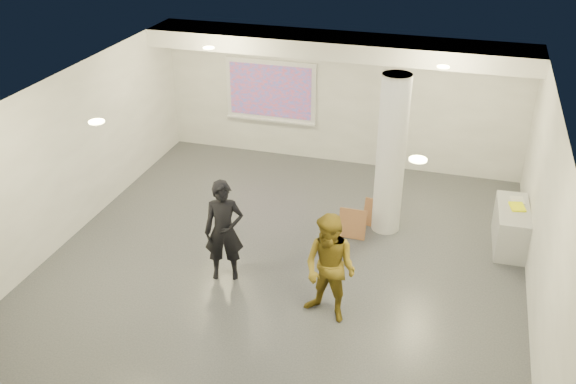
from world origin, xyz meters
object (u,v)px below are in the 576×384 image
(projection_screen, at_px, (271,92))
(credenza, at_px, (511,227))
(column, at_px, (391,156))
(woman, at_px, (224,231))
(man, at_px, (330,269))

(projection_screen, bearing_deg, credenza, -26.34)
(projection_screen, distance_m, credenza, 6.05)
(column, xyz_separation_m, woman, (-2.31, -2.31, -0.62))
(woman, bearing_deg, credenza, 9.09)
(column, distance_m, woman, 3.32)
(projection_screen, relative_size, man, 1.21)
(projection_screen, xyz_separation_m, woman, (0.79, -4.96, -0.65))
(projection_screen, xyz_separation_m, man, (2.67, -5.51, -0.66))
(woman, relative_size, man, 1.01)
(projection_screen, xyz_separation_m, credenza, (5.32, -2.63, -1.15))
(column, relative_size, projection_screen, 1.43)
(projection_screen, height_order, credenza, projection_screen)
(credenza, distance_m, man, 3.94)
(woman, bearing_deg, projection_screen, 80.97)
(column, distance_m, credenza, 2.49)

